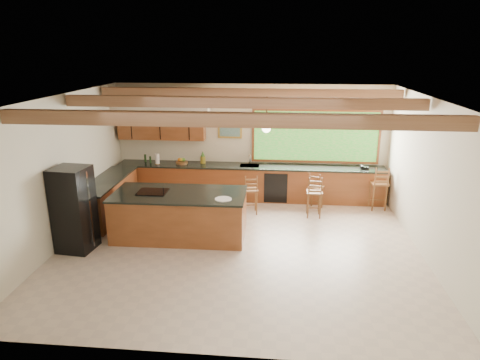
{
  "coord_description": "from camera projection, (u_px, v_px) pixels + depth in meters",
  "views": [
    {
      "loc": [
        0.77,
        -7.9,
        3.89
      ],
      "look_at": [
        -0.05,
        0.8,
        1.17
      ],
      "focal_mm": 32.0,
      "sensor_mm": 36.0,
      "label": 1
    }
  ],
  "objects": [
    {
      "name": "counter_run",
      "position": [
        217.0,
        186.0,
        11.07
      ],
      "size": [
        7.12,
        3.1,
        1.25
      ],
      "color": "brown",
      "rests_on": "ground"
    },
    {
      "name": "ground",
      "position": [
        239.0,
        246.0,
        8.74
      ],
      "size": [
        7.2,
        7.2,
        0.0
      ],
      "primitive_type": "plane",
      "color": "#BFAC9E",
      "rests_on": "ground"
    },
    {
      "name": "bar_stool_d",
      "position": [
        379.0,
        184.0,
        10.52
      ],
      "size": [
        0.43,
        0.43,
        1.12
      ],
      "rotation": [
        0.0,
        0.0,
        0.08
      ],
      "color": "brown",
      "rests_on": "ground"
    },
    {
      "name": "bar_stool_a",
      "position": [
        250.0,
        191.0,
        10.28
      ],
      "size": [
        0.41,
        0.41,
        0.99
      ],
      "rotation": [
        0.0,
        0.0,
        0.17
      ],
      "color": "brown",
      "rests_on": "ground"
    },
    {
      "name": "bar_stool_c",
      "position": [
        315.0,
        193.0,
        10.07
      ],
      "size": [
        0.37,
        0.37,
        1.01
      ],
      "rotation": [
        0.0,
        0.0,
        -0.01
      ],
      "color": "brown",
      "rests_on": "ground"
    },
    {
      "name": "refrigerator",
      "position": [
        74.0,
        209.0,
        8.39
      ],
      "size": [
        0.73,
        0.71,
        1.7
      ],
      "rotation": [
        0.0,
        0.0,
        -0.1
      ],
      "color": "black",
      "rests_on": "ground"
    },
    {
      "name": "room_shell",
      "position": [
        234.0,
        133.0,
        8.72
      ],
      "size": [
        7.27,
        6.54,
        3.02
      ],
      "color": "beige",
      "rests_on": "ground"
    },
    {
      "name": "island",
      "position": [
        180.0,
        215.0,
        9.09
      ],
      "size": [
        2.81,
        1.34,
        0.99
      ],
      "rotation": [
        0.0,
        0.0,
        0.01
      ],
      "color": "brown",
      "rests_on": "ground"
    },
    {
      "name": "bar_stool_b",
      "position": [
        316.0,
        188.0,
        10.56
      ],
      "size": [
        0.45,
        0.45,
        0.96
      ],
      "rotation": [
        0.0,
        0.0,
        -0.38
      ],
      "color": "brown",
      "rests_on": "ground"
    }
  ]
}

